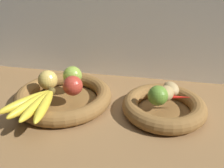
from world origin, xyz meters
The scene contains 12 objects.
ground_plane centered at (0.00, 0.00, -1.50)cm, with size 140.00×90.00×3.00cm, color olive.
back_wall centered at (0.00, 30.00, 27.50)cm, with size 140.00×3.00×55.00cm.
fruit_bowl_left centered at (-19.28, 1.58, 2.47)cm, with size 34.38×34.38×5.30cm.
fruit_bowl_right centered at (16.00, 1.58, 2.48)cm, with size 27.84×27.84×5.30cm.
apple_green_back centered at (-17.27, 6.62, 8.74)cm, with size 6.89×6.89×6.89cm, color #8CAD3D.
apple_red_right centered at (-14.52, -1.01, 8.68)cm, with size 6.76×6.76×6.76cm, color #B73828.
apple_golden_left centered at (-24.58, 1.54, 8.72)cm, with size 6.84×6.84×6.84cm, color #DBB756.
banana_bunch_front centered at (-23.18, -11.32, 6.82)cm, with size 15.69×20.03×3.04cm.
potato_back centered at (17.83, 5.61, 7.41)cm, with size 7.25×5.03×4.23cm, color tan.
potato_large centered at (16.00, 1.58, 7.63)cm, with size 7.09×5.35×4.67cm, color tan.
lime_near centered at (13.64, -1.97, 8.48)cm, with size 6.37×6.37×6.37cm, color olive.
chili_pepper centered at (18.05, 1.54, 6.47)cm, with size 2.35×2.35×13.26cm, color red.
Camera 1 is at (12.70, -70.76, 46.23)cm, focal length 39.71 mm.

